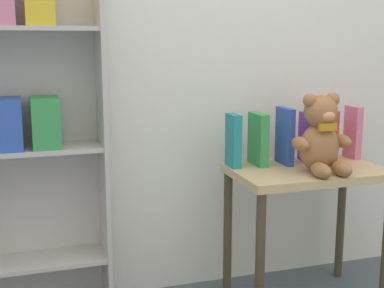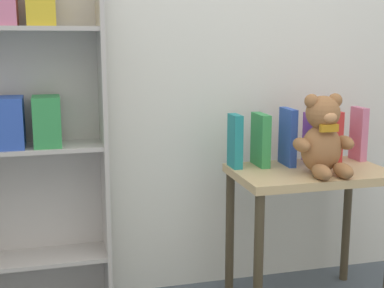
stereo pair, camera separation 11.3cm
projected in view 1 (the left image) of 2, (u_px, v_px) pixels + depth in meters
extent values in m
cube|color=silver|center=(227.00, 28.00, 2.51)|extent=(4.80, 0.06, 2.50)
cube|color=#BCB7B2|center=(103.00, 145.00, 2.26)|extent=(0.02, 0.23, 1.51)
cube|color=#BCB7B2|center=(28.00, 145.00, 2.27)|extent=(0.62, 0.02, 1.51)
cube|color=#BCB7B2|center=(35.00, 261.00, 2.26)|extent=(0.59, 0.21, 0.02)
cube|color=#BCB7B2|center=(28.00, 150.00, 2.17)|extent=(0.59, 0.21, 0.02)
cube|color=#BCB7B2|center=(21.00, 28.00, 2.08)|extent=(0.59, 0.21, 0.02)
cube|color=#D17093|center=(0.00, 5.00, 2.03)|extent=(0.11, 0.16, 0.16)
cube|color=#2D51B7|center=(8.00, 124.00, 2.12)|extent=(0.11, 0.16, 0.21)
cube|color=#33934C|center=(45.00, 122.00, 2.16)|extent=(0.11, 0.16, 0.20)
cube|color=tan|center=(308.00, 172.00, 2.37)|extent=(0.67, 0.42, 0.04)
cylinder|color=#453A29|center=(260.00, 263.00, 2.17)|extent=(0.04, 0.04, 0.60)
cylinder|color=#453A29|center=(228.00, 233.00, 2.51)|extent=(0.04, 0.04, 0.60)
cylinder|color=#453A29|center=(341.00, 220.00, 2.69)|extent=(0.04, 0.04, 0.60)
ellipsoid|color=#99663D|center=(319.00, 148.00, 2.29)|extent=(0.18, 0.14, 0.21)
sphere|color=#99663D|center=(321.00, 112.00, 2.26)|extent=(0.14, 0.14, 0.14)
sphere|color=#99663D|center=(310.00, 100.00, 2.23)|extent=(0.06, 0.06, 0.06)
sphere|color=#99663D|center=(332.00, 100.00, 2.27)|extent=(0.06, 0.06, 0.06)
ellipsoid|color=tan|center=(328.00, 116.00, 2.20)|extent=(0.06, 0.04, 0.04)
ellipsoid|color=#99663D|center=(300.00, 144.00, 2.24)|extent=(0.06, 0.11, 0.06)
ellipsoid|color=#99663D|center=(342.00, 141.00, 2.30)|extent=(0.06, 0.11, 0.06)
ellipsoid|color=#99663D|center=(321.00, 171.00, 2.19)|extent=(0.06, 0.13, 0.06)
ellipsoid|color=#99663D|center=(342.00, 169.00, 2.22)|extent=(0.06, 0.13, 0.06)
cube|color=#C68419|center=(328.00, 127.00, 2.22)|extent=(0.08, 0.02, 0.03)
cube|color=teal|center=(233.00, 141.00, 2.37)|extent=(0.04, 0.11, 0.24)
cube|color=#33934C|center=(258.00, 139.00, 2.41)|extent=(0.04, 0.15, 0.24)
cube|color=#2D51B7|center=(285.00, 136.00, 2.43)|extent=(0.04, 0.14, 0.26)
cube|color=purple|center=(307.00, 137.00, 2.48)|extent=(0.03, 0.13, 0.23)
cube|color=red|center=(329.00, 135.00, 2.53)|extent=(0.04, 0.12, 0.23)
cube|color=#D17093|center=(353.00, 132.00, 2.55)|extent=(0.04, 0.10, 0.25)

